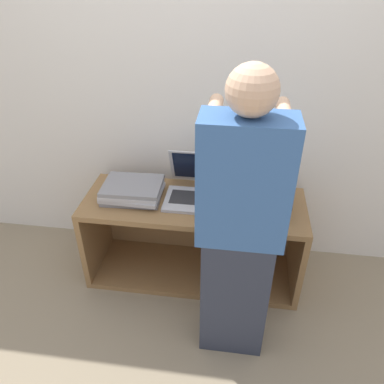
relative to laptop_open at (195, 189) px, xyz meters
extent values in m
plane|color=gray|center=(0.00, -0.31, -0.65)|extent=(12.00, 12.00, 0.00)
cube|color=silver|center=(0.00, 0.29, 0.55)|extent=(8.00, 0.05, 2.40)
cube|color=olive|center=(0.00, -0.06, -0.07)|extent=(1.37, 0.50, 0.04)
cube|color=olive|center=(0.00, -0.06, -0.63)|extent=(1.37, 0.50, 0.04)
cube|color=olive|center=(-0.67, -0.06, -0.35)|extent=(0.04, 0.50, 0.52)
cube|color=olive|center=(0.67, -0.06, -0.35)|extent=(0.04, 0.50, 0.52)
cube|color=olive|center=(0.00, 0.17, -0.35)|extent=(1.30, 0.04, 0.52)
cube|color=#B7B7BC|center=(0.00, -0.06, -0.04)|extent=(0.35, 0.27, 0.02)
cube|color=#28282B|center=(0.00, -0.05, -0.03)|extent=(0.29, 0.15, 0.00)
cube|color=#B7B7BC|center=(0.00, 0.13, 0.09)|extent=(0.35, 0.11, 0.25)
cube|color=black|center=(0.00, 0.12, 0.09)|extent=(0.31, 0.09, 0.22)
cube|color=gray|center=(-0.39, -0.06, -0.04)|extent=(0.37, 0.29, 0.03)
cube|color=#B7B7BC|center=(-0.38, -0.07, -0.02)|extent=(0.36, 0.28, 0.03)
cube|color=#B7B7BC|center=(-0.38, -0.07, 0.01)|extent=(0.36, 0.28, 0.03)
cube|color=gray|center=(-0.38, -0.07, 0.03)|extent=(0.36, 0.28, 0.03)
cube|color=#B7B7BC|center=(0.39, -0.06, -0.04)|extent=(0.36, 0.27, 0.03)
cube|color=#B7B7BC|center=(0.38, -0.06, -0.02)|extent=(0.36, 0.28, 0.03)
cube|color=#232326|center=(0.38, -0.07, 0.01)|extent=(0.36, 0.28, 0.03)
cube|color=#232326|center=(0.39, -0.06, 0.03)|extent=(0.37, 0.29, 0.03)
cube|color=slate|center=(0.38, -0.07, 0.06)|extent=(0.36, 0.28, 0.03)
cube|color=#B7B7BC|center=(0.38, -0.06, 0.08)|extent=(0.36, 0.28, 0.03)
cube|color=#B7B7BC|center=(0.39, -0.06, 0.11)|extent=(0.36, 0.28, 0.03)
cube|color=#2D3342|center=(0.28, -0.56, -0.27)|extent=(0.34, 0.20, 0.76)
cube|color=#38609E|center=(0.28, -0.56, 0.41)|extent=(0.40, 0.20, 0.60)
sphere|color=#DBAD89|center=(0.28, -0.56, 0.81)|extent=(0.21, 0.21, 0.21)
cylinder|color=#DBAD89|center=(0.12, -0.30, 0.62)|extent=(0.07, 0.32, 0.07)
cylinder|color=#DBAD89|center=(0.44, -0.30, 0.62)|extent=(0.07, 0.32, 0.07)
camera|label=1|loc=(0.25, -1.94, 1.26)|focal=35.00mm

